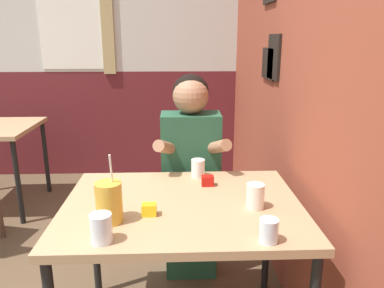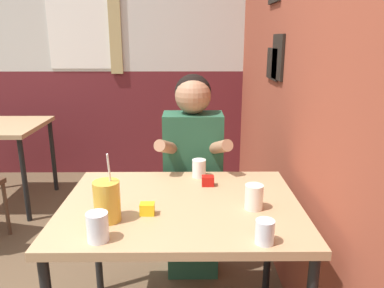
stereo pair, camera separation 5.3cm
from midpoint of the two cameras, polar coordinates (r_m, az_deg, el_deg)
brick_wall_right at (r=2.65m, az=13.28°, el=13.69°), size 0.08×4.64×2.70m
back_wall at (r=4.03m, az=-13.70°, el=14.35°), size 5.93×0.09×2.70m
main_table at (r=1.71m, az=-0.76°, el=-10.93°), size 1.05×0.80×0.73m
person_seated at (r=2.22m, az=0.83°, el=-4.64°), size 0.42×0.41×1.24m
cocktail_pitcher at (r=1.53m, az=-11.85°, el=-8.53°), size 0.11×0.11×0.28m
glass_near_pitcher at (r=1.41m, az=-13.13°, el=-12.21°), size 0.08×0.08×0.11m
glass_center at (r=1.96m, az=1.85°, el=-3.72°), size 0.07×0.07×0.09m
glass_far_side at (r=1.63m, az=10.35°, el=-7.94°), size 0.08×0.08×0.11m
glass_by_brick at (r=1.39m, az=12.13°, el=-12.95°), size 0.07×0.07×0.09m
condiment_ketchup at (r=1.86m, az=3.26°, el=-5.63°), size 0.06×0.04×0.05m
condiment_mustard at (r=1.58m, az=-5.86°, el=-9.81°), size 0.06×0.04×0.05m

